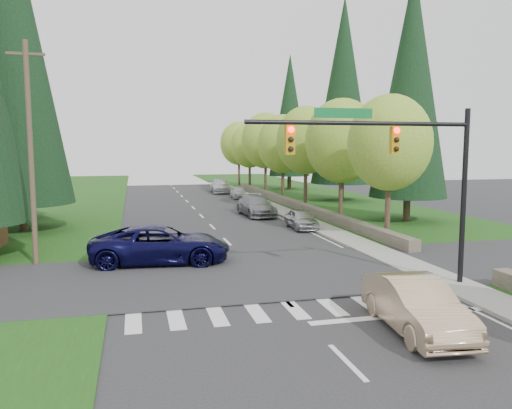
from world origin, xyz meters
name	(u,v)px	position (x,y,z in m)	size (l,w,h in m)	color
ground	(332,347)	(0.00, 0.00, 0.00)	(120.00, 120.00, 0.00)	#28282B
grass_east	(394,222)	(13.00, 20.00, 0.03)	(14.00, 110.00, 0.06)	#1F4311
cross_street	(259,274)	(0.00, 8.00, 0.00)	(120.00, 8.00, 0.10)	#28282B
sidewalk_east	(304,220)	(6.90, 22.00, 0.07)	(1.80, 80.00, 0.13)	gray
curb_east	(293,221)	(6.05, 22.00, 0.07)	(0.20, 80.00, 0.13)	gray
stone_wall_north	(292,204)	(8.60, 30.00, 0.35)	(0.70, 40.00, 0.70)	#4C4438
traffic_signal	(398,157)	(4.37, 4.50, 4.98)	(8.70, 0.37, 6.80)	black
utility_pole	(31,152)	(-9.50, 12.00, 5.14)	(1.60, 0.24, 10.00)	#473828
decid_tree_0	(390,143)	(9.20, 14.00, 5.60)	(4.80, 4.80, 8.37)	#38281C
decid_tree_1	(342,141)	(9.30, 21.00, 5.80)	(5.20, 5.20, 8.80)	#38281C
decid_tree_2	(306,140)	(9.10, 28.00, 5.93)	(5.00, 5.00, 8.82)	#38281C
decid_tree_3	(283,144)	(9.20, 35.00, 5.66)	(5.00, 5.00, 8.55)	#38281C
decid_tree_4	(266,141)	(9.30, 42.00, 6.06)	(5.40, 5.40, 9.18)	#38281C
decid_tree_5	(250,146)	(9.10, 49.00, 5.53)	(4.80, 4.80, 8.30)	#38281C
decid_tree_6	(239,144)	(9.20, 56.00, 5.86)	(5.20, 5.20, 8.86)	#38281C
conifer_w_c	(14,50)	(-12.00, 22.00, 11.29)	(6.46, 6.46, 20.80)	#38281C
conifer_w_e	(4,78)	(-14.00, 28.00, 10.29)	(5.78, 5.78, 18.80)	#38281C
conifer_e_a	(411,84)	(14.00, 20.00, 9.79)	(5.44, 5.44, 17.80)	#38281C
conifer_e_b	(343,91)	(15.00, 34.00, 10.79)	(6.12, 6.12, 19.80)	#38281C
conifer_e_c	(290,115)	(14.00, 48.00, 9.29)	(5.10, 5.10, 16.80)	#38281C
sedan_champagne	(416,305)	(2.81, 0.51, 0.78)	(1.65, 4.73, 1.56)	beige
suv_navy	(161,245)	(-3.94, 11.00, 0.88)	(2.93, 6.35, 1.76)	#0B0A36
parked_car_a	(301,219)	(5.60, 18.86, 0.66)	(1.55, 3.85, 1.31)	#AAAAAE
parked_car_b	(256,206)	(4.20, 25.60, 0.77)	(2.17, 5.34, 1.55)	gray
parked_car_c	(254,201)	(5.20, 30.66, 0.64)	(1.35, 3.86, 1.27)	#A1A1A5
parked_car_d	(238,192)	(5.60, 39.22, 0.64)	(1.51, 3.75, 1.28)	silver
parked_car_e	(220,186)	(4.85, 46.15, 0.77)	(2.16, 5.30, 1.54)	silver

